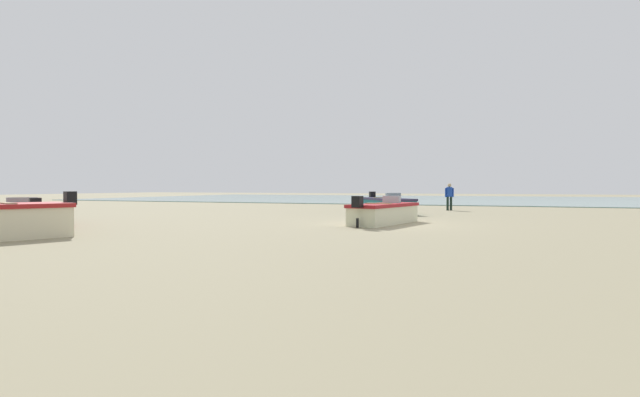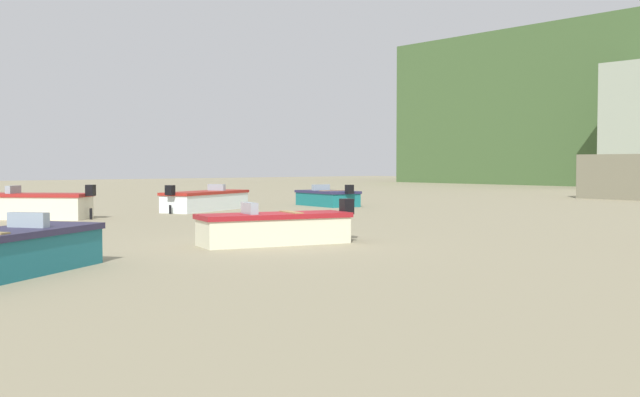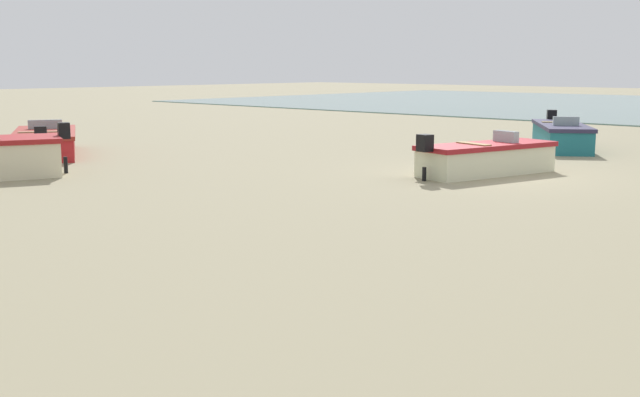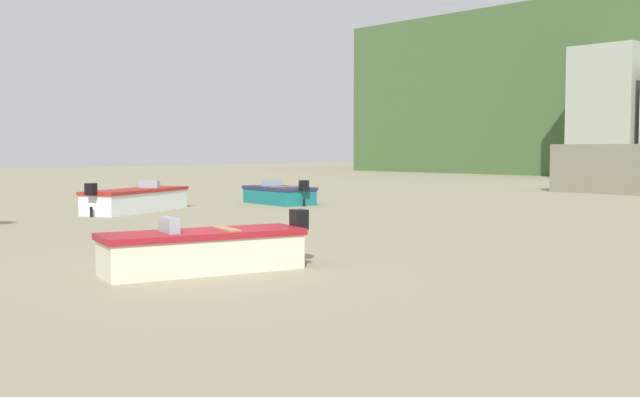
# 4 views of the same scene
# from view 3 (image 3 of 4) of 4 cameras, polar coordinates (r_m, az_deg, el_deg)

# --- Properties ---
(ground_plane) EXTENTS (160.00, 160.00, 0.00)m
(ground_plane) POSITION_cam_3_polar(r_m,az_deg,el_deg) (19.58, 12.72, 1.70)
(ground_plane) COLOR gray
(boat_teal_3) EXTENTS (3.67, 4.50, 1.14)m
(boat_teal_3) POSITION_cam_3_polar(r_m,az_deg,el_deg) (26.41, 17.38, 4.44)
(boat_teal_3) COLOR #1D6977
(boat_teal_3) RESTS_ON ground
(boat_red_5) EXTENTS (4.91, 3.84, 1.05)m
(boat_red_5) POSITION_cam_3_polar(r_m,az_deg,el_deg) (24.84, -19.63, 3.91)
(boat_red_5) COLOR #B31E23
(boat_red_5) RESTS_ON ground
(boat_cream_6) EXTENTS (2.12, 4.13, 1.09)m
(boat_cream_6) POSITION_cam_3_polar(r_m,az_deg,el_deg) (19.62, 12.17, 2.92)
(boat_cream_6) COLOR beige
(boat_cream_6) RESTS_ON ground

